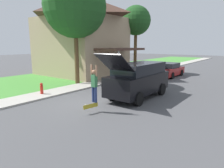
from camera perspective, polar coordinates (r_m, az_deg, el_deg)
name	(u,v)px	position (r m, az deg, el deg)	size (l,w,h in m)	color
ground_plane	(88,103)	(11.61, -6.84, -5.41)	(120.00, 120.00, 0.00)	#49494C
lawn	(73,76)	(21.32, -11.05, 2.18)	(10.00, 80.00, 0.08)	#478E38
sidewalk	(106,81)	(18.30, -1.84, 0.95)	(1.80, 80.00, 0.10)	#ADA89E
house	(81,33)	(22.52, -8.98, 14.10)	(11.13, 7.81, 8.49)	tan
lawn_tree_near	(75,6)	(17.19, -10.55, 21.00)	(5.02, 5.02, 8.73)	brown
lawn_tree_far	(136,21)	(23.86, 6.85, 17.44)	(3.32, 3.32, 7.57)	brown
suv_parked	(139,79)	(12.58, 7.64, 1.42)	(2.05, 5.67, 2.87)	black
car_down_street	(169,70)	(21.90, 15.93, 3.91)	(1.98, 4.44, 1.43)	maroon
skateboarder	(94,83)	(9.73, -5.09, 0.16)	(0.41, 0.21, 1.84)	navy
skateboard	(91,106)	(9.85, -6.13, -6.26)	(0.26, 0.82, 0.25)	#A89323
fire_hydrant	(42,89)	(13.96, -19.47, -1.23)	(0.20, 0.20, 0.73)	red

